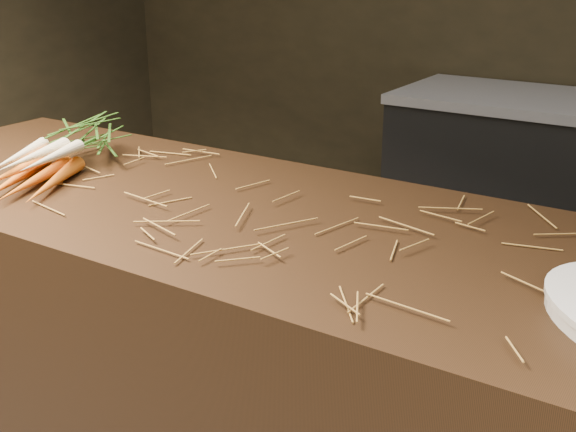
{
  "coord_description": "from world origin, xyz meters",
  "views": [
    {
      "loc": [
        0.67,
        -0.81,
        1.4
      ],
      "look_at": [
        0.03,
        0.18,
        0.96
      ],
      "focal_mm": 45.0,
      "sensor_mm": 36.0,
      "label": 1
    }
  ],
  "objects": [
    {
      "name": "root_veg_bunch",
      "position": [
        -0.69,
        0.3,
        0.95
      ],
      "size": [
        0.34,
        0.53,
        0.1
      ],
      "rotation": [
        0.0,
        0.0,
        0.37
      ],
      "color": "#DA531B",
      "rests_on": "main_counter"
    },
    {
      "name": "straw_bedding",
      "position": [
        0.0,
        0.3,
        0.91
      ],
      "size": [
        1.4,
        0.6,
        0.02
      ],
      "primitive_type": null,
      "color": "olive",
      "rests_on": "main_counter"
    },
    {
      "name": "main_counter",
      "position": [
        0.0,
        0.3,
        0.45
      ],
      "size": [
        2.4,
        0.7,
        0.9
      ],
      "primitive_type": "cube",
      "color": "black",
      "rests_on": "ground"
    }
  ]
}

